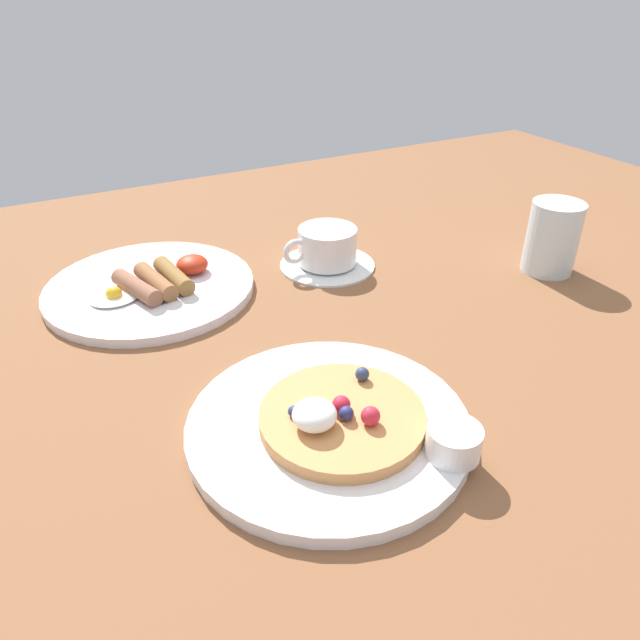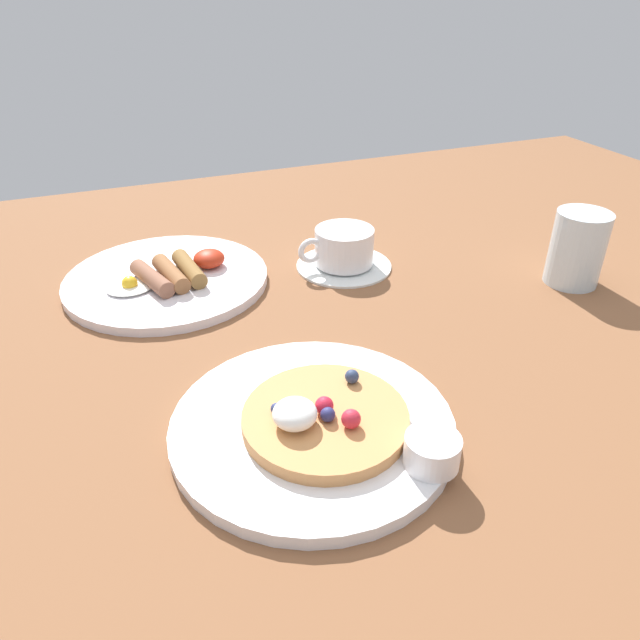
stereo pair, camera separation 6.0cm
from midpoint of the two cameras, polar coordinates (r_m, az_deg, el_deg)
The scene contains 9 objects.
ground_plane at distance 65.33cm, azimuth -1.72°, elevation -5.08°, with size 185.03×136.87×3.00cm, color brown.
pancake_plate at distance 55.14cm, azimuth -2.36°, elevation -10.25°, with size 26.09×26.09×1.35cm, color white.
pancake_with_berries at distance 53.57cm, azimuth -1.33°, elevation -9.45°, with size 15.09×15.09×3.67cm.
syrup_ramekin at distance 51.15cm, azimuth 9.46°, elevation -11.59°, with size 4.71×4.71×2.75cm.
breakfast_plate at distance 81.47cm, azimuth -18.11°, elevation 2.93°, with size 26.94×26.94×1.24cm, color white.
fried_breakfast at distance 79.56cm, azimuth -17.46°, elevation 3.70°, with size 16.07×9.96×2.54cm.
coffee_saucer at distance 84.51cm, azimuth -1.34°, elevation 5.39°, with size 13.51×13.51×0.64cm, color white.
coffee_cup at distance 83.21cm, azimuth -1.45°, elevation 7.19°, with size 11.07×8.24×5.06cm.
water_glass at distance 86.38cm, azimuth 19.69°, elevation 7.48°, with size 7.02×7.02×9.90cm, color silver.
Camera 1 is at (-25.69, -46.10, 37.20)cm, focal length 33.16 mm.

